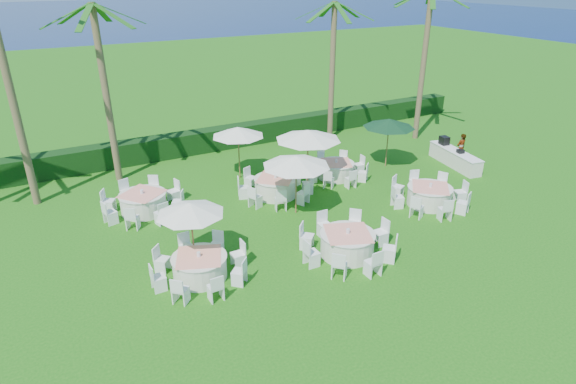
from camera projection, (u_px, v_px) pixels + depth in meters
name	position (u px, v px, depth m)	size (l,w,h in m)	color
ground	(334.00, 242.00, 18.17)	(120.00, 120.00, 0.00)	#175C0F
hedge	(218.00, 138.00, 27.49)	(34.00, 1.00, 1.20)	black
ocean	(61.00, 20.00, 99.52)	(260.00, 260.00, 0.00)	#081F50
banquet_table_a	(200.00, 266.00, 15.89)	(3.20, 3.20, 0.97)	silver
banquet_table_b	(347.00, 243.00, 17.18)	(3.44, 3.44, 1.04)	silver
banquet_table_c	(429.00, 195.00, 20.87)	(3.32, 3.32, 1.01)	silver
banquet_table_d	(143.00, 202.00, 20.24)	(3.39, 3.39, 1.02)	silver
banquet_table_e	(276.00, 186.00, 21.74)	(3.37, 3.37, 1.03)	silver
banquet_table_f	(336.00, 170.00, 23.66)	(3.14, 3.14, 0.95)	silver
umbrella_a	(190.00, 209.00, 15.84)	(2.30, 2.30, 2.39)	brown
umbrella_b	(296.00, 161.00, 19.38)	(2.81, 2.81, 2.56)	brown
umbrella_c	(238.00, 132.00, 22.83)	(2.53, 2.53, 2.59)	brown
umbrella_d	(308.00, 135.00, 21.98)	(3.06, 3.06, 2.72)	brown
umbrella_green	(389.00, 123.00, 24.23)	(2.65, 2.65, 2.55)	brown
buffet_table	(454.00, 157.00, 25.13)	(1.34, 3.64, 1.27)	silver
staff_person	(461.00, 148.00, 25.41)	(0.58, 0.38, 1.58)	gray
palm_a	(5.00, 67.00, 18.73)	(4.32, 4.32, 10.87)	brown
palm_b	(105.00, 88.00, 21.73)	(4.41, 4.10, 8.13)	brown
palm_d	(332.00, 66.00, 27.62)	(4.28, 4.35, 7.83)	brown
palm_e	(424.00, 59.00, 27.50)	(4.38, 4.23, 8.53)	brown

